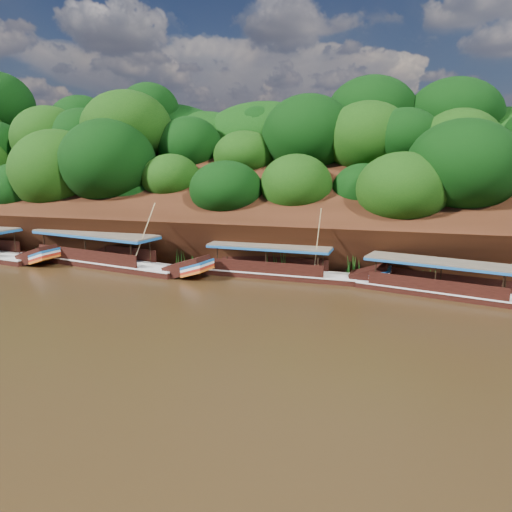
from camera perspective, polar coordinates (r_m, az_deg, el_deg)
The scene contains 6 objects.
ground at distance 29.39m, azimuth -4.58°, elevation -5.95°, with size 160.00×160.00×0.00m, color black.
riverbank at distance 50.43m, azimuth 4.28°, elevation 3.71°, with size 120.00×30.06×19.40m.
boat_0 at distance 33.65m, azimuth 22.41°, elevation -3.63°, with size 13.73×5.26×5.68m.
boat_1 at distance 36.17m, azimuth 3.73°, elevation -1.68°, with size 13.67×2.82×5.65m.
boat_2 at distance 40.97m, azimuth -16.06°, elevation -0.42°, with size 16.99×5.63×5.75m.
reeds at distance 38.74m, azimuth -3.80°, elevation -0.19°, with size 51.14×2.42×2.19m.
Camera 1 is at (9.74, -26.25, 8.91)m, focal length 35.00 mm.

